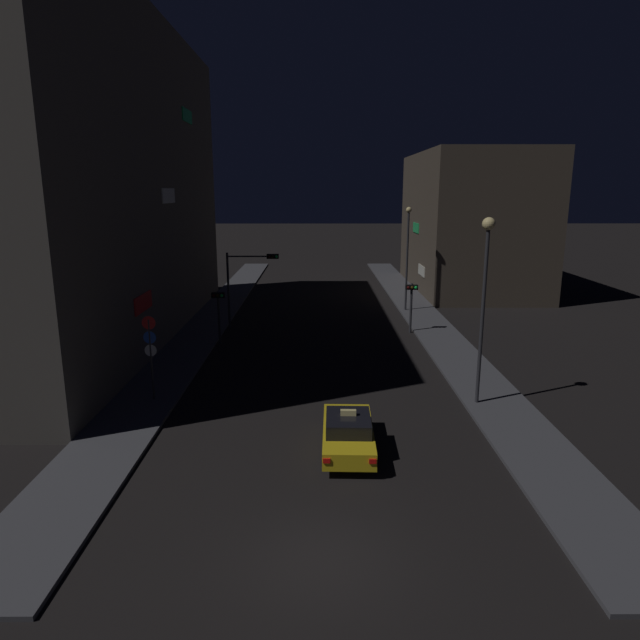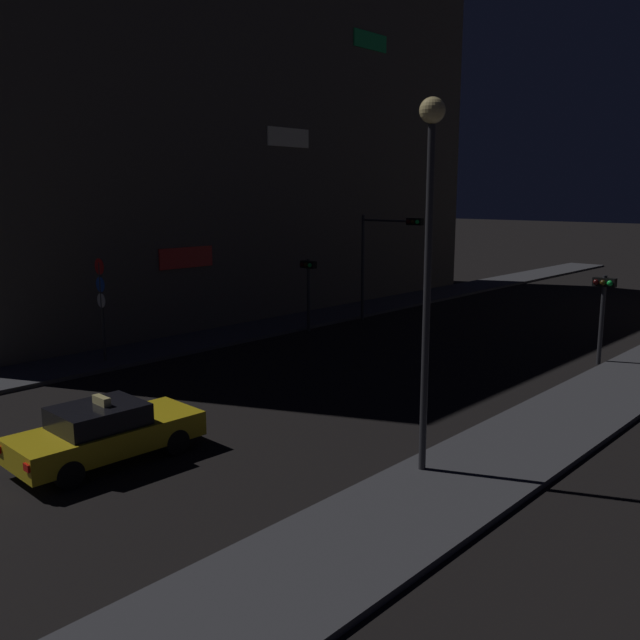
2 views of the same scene
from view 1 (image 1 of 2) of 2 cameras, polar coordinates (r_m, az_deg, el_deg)
name	(u,v)px [view 1 (image 1 of 2)]	position (r m, az deg, el deg)	size (l,w,h in m)	color
ground_plane	(322,562)	(15.49, 0.18, -23.64)	(300.00, 300.00, 0.00)	black
sidewalk_left	(214,316)	(42.41, -10.84, 0.39)	(2.95, 60.52, 0.14)	#424247
sidewalk_right	(423,316)	(42.45, 10.52, 0.41)	(2.95, 60.52, 0.14)	#424247
building_facade_left	(109,183)	(37.37, -20.89, 13.07)	(7.20, 31.87, 19.52)	#514C47
building_facade_right	(470,222)	(55.13, 15.22, 9.68)	(10.30, 18.38, 12.72)	#473D33
taxi	(348,432)	(20.52, 2.90, -11.46)	(1.93, 4.50, 1.62)	yellow
traffic_light_overhead	(247,274)	(37.80, -7.51, 4.67)	(3.54, 0.42, 5.24)	#2D2D33
traffic_light_left_kerb	(219,306)	(34.38, -10.41, 1.44)	(0.80, 0.42, 3.34)	#2D2D33
traffic_light_right_kerb	(411,297)	(37.08, 9.39, 2.33)	(0.80, 0.42, 3.34)	#2D2D33
sign_pole_left	(151,349)	(25.56, -17.04, -2.90)	(0.60, 0.10, 3.82)	#2D2D33
street_lamp_near_block	(485,277)	(24.35, 16.63, 4.27)	(0.54, 0.54, 8.08)	#2D2D33
street_lamp_far_block	(408,247)	(43.37, 9.00, 7.42)	(0.43, 0.43, 7.94)	#2D2D33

